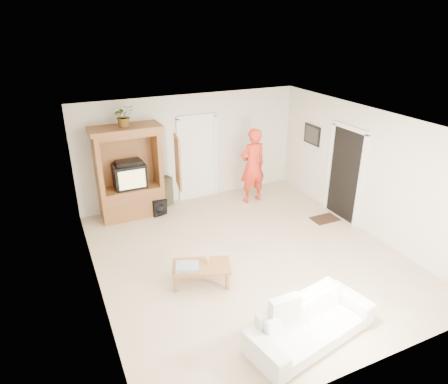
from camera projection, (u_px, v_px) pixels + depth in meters
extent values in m
plane|color=tan|center=(248.00, 256.00, 7.70)|extent=(6.00, 6.00, 0.00)
plane|color=white|center=(252.00, 123.00, 6.65)|extent=(6.00, 6.00, 0.00)
plane|color=silver|center=(191.00, 148.00, 9.66)|extent=(5.50, 0.00, 5.50)
plane|color=silver|center=(370.00, 290.00, 4.68)|extent=(5.50, 0.00, 5.50)
plane|color=silver|center=(92.00, 225.00, 6.12)|extent=(0.00, 6.00, 6.00)
plane|color=silver|center=(367.00, 172.00, 8.23)|extent=(0.00, 6.00, 6.00)
cube|color=brown|center=(132.00, 201.00, 9.14)|extent=(1.40, 0.60, 0.70)
cube|color=brown|center=(98.00, 166.00, 8.51)|extent=(0.10, 0.60, 1.20)
cube|color=brown|center=(157.00, 158.00, 9.01)|extent=(0.10, 0.60, 1.20)
cube|color=brown|center=(126.00, 158.00, 8.98)|extent=(1.40, 0.06, 1.20)
cube|color=brown|center=(125.00, 133.00, 8.49)|extent=(1.40, 0.60, 0.10)
cube|color=brown|center=(125.00, 129.00, 8.45)|extent=(1.52, 0.68, 0.10)
cube|color=brown|center=(178.00, 162.00, 8.74)|extent=(0.16, 0.67, 1.15)
cube|color=black|center=(129.00, 175.00, 8.91)|extent=(0.70, 0.52, 0.55)
cube|color=tan|center=(132.00, 180.00, 8.69)|extent=(0.58, 0.02, 0.42)
cube|color=black|center=(128.00, 163.00, 8.76)|extent=(0.55, 0.35, 0.08)
cube|color=#A16D37|center=(135.00, 202.00, 8.87)|extent=(1.19, 0.03, 0.25)
cube|color=white|center=(198.00, 159.00, 9.81)|extent=(0.85, 0.05, 2.04)
cube|color=black|center=(345.00, 175.00, 8.83)|extent=(0.05, 0.90, 2.04)
cube|color=black|center=(312.00, 135.00, 9.68)|extent=(0.03, 0.60, 0.48)
cube|color=#382316|center=(325.00, 219.00, 9.08)|extent=(0.60, 0.40, 0.02)
imported|color=#4C7238|center=(124.00, 116.00, 8.32)|extent=(0.45, 0.40, 0.46)
imported|color=red|center=(253.00, 166.00, 9.63)|extent=(0.70, 0.48, 1.85)
imported|color=white|center=(311.00, 323.00, 5.61)|extent=(2.05, 1.12, 0.57)
cube|color=#A16D37|center=(201.00, 267.00, 6.78)|extent=(1.10, 0.84, 0.05)
cube|color=#A16D37|center=(176.00, 284.00, 6.63)|extent=(0.07, 0.07, 0.31)
cube|color=#A16D37|center=(177.00, 270.00, 7.01)|extent=(0.07, 0.07, 0.31)
cube|color=#A16D37|center=(227.00, 281.00, 6.70)|extent=(0.07, 0.07, 0.31)
cube|color=#A16D37|center=(225.00, 267.00, 7.07)|extent=(0.07, 0.07, 0.31)
cube|color=#D74775|center=(187.00, 267.00, 6.66)|extent=(0.46, 0.40, 0.08)
cylinder|color=tan|center=(207.00, 260.00, 6.84)|extent=(0.08, 0.08, 0.10)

